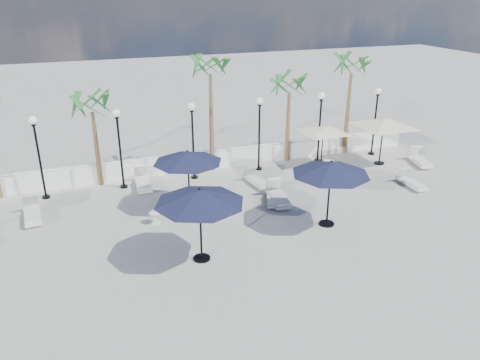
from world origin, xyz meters
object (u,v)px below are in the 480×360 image
object	(u,v)px
parasol_navy_mid	(188,157)
lounger_7	(420,160)
parasol_cream_sq_b	(324,127)
parasol_navy_right	(331,168)
lounger_6	(274,196)
lounger_4	(278,196)
parasol_cream_sq_a	(384,120)
parasol_navy_left	(200,197)
lounger_0	(32,213)
lounger_2	(143,182)
lounger_5	(257,180)
lounger_8	(412,182)
lounger_3	(212,205)

from	to	relation	value
parasol_navy_mid	lounger_7	bearing A→B (deg)	4.13
parasol_cream_sq_b	parasol_navy_right	bearing A→B (deg)	-117.36
parasol_navy_mid	parasol_cream_sq_b	size ratio (longest dim) A/B	0.66
lounger_6	parasol_navy_mid	bearing A→B (deg)	-168.99
lounger_6	parasol_navy_right	distance (m)	3.70
lounger_4	parasol_cream_sq_a	bearing A→B (deg)	28.29
parasol_navy_left	parasol_navy_mid	world-z (taller)	parasol_navy_left
lounger_0	parasol_navy_right	size ratio (longest dim) A/B	0.65
parasol_cream_sq_a	lounger_2	bearing A→B (deg)	174.71
parasol_cream_sq_a	parasol_navy_right	bearing A→B (deg)	-140.04
lounger_4	lounger_7	bearing A→B (deg)	19.46
lounger_6	parasol_navy_left	xyz separation A→B (m)	(-4.35, -3.54, 2.19)
lounger_5	parasol_navy_right	distance (m)	5.38
parasol_navy_right	lounger_7	bearing A→B (deg)	28.15
lounger_5	lounger_7	world-z (taller)	lounger_7
lounger_2	parasol_navy_left	world-z (taller)	parasol_navy_left
lounger_4	parasol_navy_right	size ratio (longest dim) A/B	0.71
parasol_navy_left	lounger_8	bearing A→B (deg)	14.00
lounger_8	parasol_navy_mid	world-z (taller)	parasol_navy_mid
lounger_7	parasol_navy_mid	size ratio (longest dim) A/B	0.71
parasol_cream_sq_a	lounger_7	bearing A→B (deg)	-22.22
lounger_8	parasol_navy_right	xyz separation A→B (m)	(-5.80, -2.03, 2.22)
lounger_0	parasol_navy_left	size ratio (longest dim) A/B	0.65
parasol_navy_left	parasol_navy_mid	bearing A→B (deg)	81.26
lounger_4	lounger_7	size ratio (longest dim) A/B	1.05
parasol_cream_sq_a	parasol_cream_sq_b	bearing A→B (deg)	158.68
lounger_7	lounger_8	world-z (taller)	lounger_7
lounger_6	lounger_8	world-z (taller)	lounger_6
lounger_4	lounger_5	xyz separation A→B (m)	(-0.13, 2.12, -0.04)
parasol_navy_mid	parasol_navy_right	xyz separation A→B (m)	(4.83, -3.46, 0.12)
lounger_2	parasol_navy_left	distance (m)	7.55
lounger_8	parasol_cream_sq_a	bearing A→B (deg)	82.01
lounger_5	parasol_navy_right	size ratio (longest dim) A/B	0.60
parasol_navy_mid	parasol_cream_sq_a	world-z (taller)	parasol_cream_sq_a
lounger_3	lounger_8	distance (m)	9.80
lounger_2	lounger_6	distance (m)	6.40
parasol_cream_sq_a	parasol_navy_left	bearing A→B (deg)	-152.85
lounger_2	parasol_cream_sq_a	distance (m)	12.87
lounger_3	lounger_5	distance (m)	3.38
lounger_3	lounger_5	world-z (taller)	lounger_5
parasol_navy_left	lounger_3	bearing A→B (deg)	67.68
lounger_7	parasol_navy_right	size ratio (longest dim) A/B	0.67
parasol_navy_mid	parasol_cream_sq_b	world-z (taller)	parasol_navy_mid
lounger_8	parasol_navy_mid	size ratio (longest dim) A/B	0.60
lounger_2	parasol_cream_sq_b	xyz separation A→B (m)	(9.69, -0.02, 1.79)
parasol_navy_left	parasol_cream_sq_a	size ratio (longest dim) A/B	0.58
lounger_4	parasol_navy_mid	bearing A→B (deg)	176.83
parasol_cream_sq_a	lounger_6	bearing A→B (deg)	-161.46
lounger_6	parasol_navy_mid	xyz separation A→B (m)	(-3.70, 0.71, 2.08)
lounger_4	lounger_6	distance (m)	0.17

